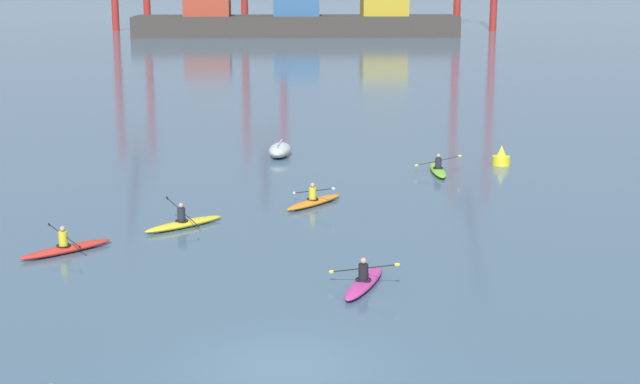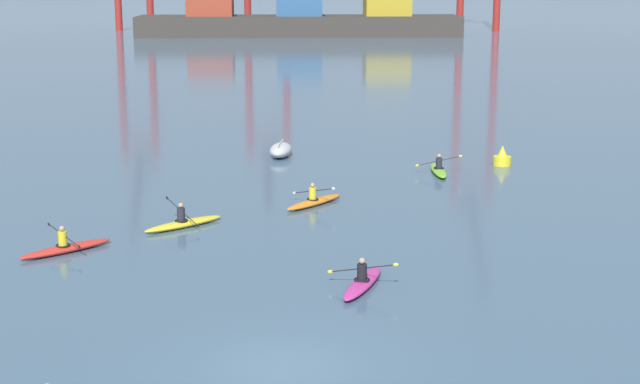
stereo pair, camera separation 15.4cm
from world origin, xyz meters
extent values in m
plane|color=#425B70|center=(0.00, 0.00, 0.00)|extent=(800.00, 800.00, 0.00)
cube|color=#38332D|center=(2.47, 127.28, 1.55)|extent=(49.68, 9.93, 3.10)
cube|color=#993823|center=(-11.19, 127.28, 4.68)|extent=(6.96, 6.95, 3.16)
cube|color=#2D5684|center=(2.47, 127.28, 4.93)|extent=(6.96, 6.95, 3.66)
cube|color=#B29323|center=(16.14, 127.28, 5.19)|extent=(6.96, 6.95, 4.17)
ellipsoid|color=beige|center=(-0.11, 27.24, 0.35)|extent=(1.44, 2.73, 0.70)
cube|color=beige|center=(-0.11, 27.24, 0.73)|extent=(0.32, 1.94, 0.06)
cylinder|color=yellow|center=(10.90, 24.54, 0.23)|extent=(0.90, 0.90, 0.45)
cone|color=yellow|center=(10.90, 24.54, 0.73)|extent=(0.50, 0.49, 0.55)
ellipsoid|color=#7ABC2D|center=(7.43, 22.74, 0.13)|extent=(0.68, 3.41, 0.26)
torus|color=black|center=(7.43, 22.64, 0.27)|extent=(0.50, 0.50, 0.05)
cylinder|color=#23232D|center=(7.43, 22.64, 0.51)|extent=(0.30, 0.30, 0.50)
sphere|color=tan|center=(7.43, 22.64, 0.86)|extent=(0.19, 0.19, 0.19)
cylinder|color=black|center=(7.43, 22.69, 0.61)|extent=(2.06, 0.08, 0.48)
ellipsoid|color=yellow|center=(6.41, 22.72, 0.39)|extent=(0.20, 0.04, 0.15)
ellipsoid|color=yellow|center=(8.46, 22.67, 0.83)|extent=(0.20, 0.04, 0.15)
ellipsoid|color=orange|center=(1.29, 16.55, 0.13)|extent=(2.67, 2.97, 0.26)
torus|color=black|center=(1.23, 16.47, 0.27)|extent=(0.69, 0.69, 0.05)
cylinder|color=gold|center=(1.23, 16.47, 0.51)|extent=(0.30, 0.30, 0.50)
sphere|color=tan|center=(1.23, 16.47, 0.86)|extent=(0.19, 0.19, 0.19)
cylinder|color=black|center=(1.26, 16.51, 0.61)|extent=(1.58, 1.36, 0.50)
ellipsoid|color=silver|center=(0.49, 17.18, 0.37)|extent=(0.18, 0.16, 0.15)
ellipsoid|color=silver|center=(2.04, 15.85, 0.85)|extent=(0.18, 0.16, 0.15)
ellipsoid|color=#C13384|center=(2.44, 6.02, 0.13)|extent=(1.80, 3.38, 0.26)
torus|color=black|center=(2.40, 5.93, 0.27)|extent=(0.64, 0.64, 0.05)
cylinder|color=black|center=(2.40, 5.93, 0.51)|extent=(0.30, 0.30, 0.50)
sphere|color=tan|center=(2.40, 5.93, 0.86)|extent=(0.19, 0.19, 0.19)
cylinder|color=black|center=(2.42, 5.97, 0.61)|extent=(1.93, 0.79, 0.47)
ellipsoid|color=yellow|center=(1.46, 6.35, 0.39)|extent=(0.20, 0.11, 0.15)
ellipsoid|color=yellow|center=(3.37, 5.60, 0.83)|extent=(0.20, 0.11, 0.15)
ellipsoid|color=yellow|center=(-3.72, 13.25, 0.13)|extent=(2.99, 2.65, 0.26)
torus|color=black|center=(-3.79, 13.18, 0.27)|extent=(0.69, 0.69, 0.05)
cylinder|color=#23232D|center=(-3.79, 13.18, 0.51)|extent=(0.30, 0.30, 0.50)
sphere|color=tan|center=(-3.79, 13.18, 0.86)|extent=(0.19, 0.19, 0.19)
cylinder|color=black|center=(-3.75, 13.22, 0.61)|extent=(1.31, 1.54, 0.74)
ellipsoid|color=black|center=(-4.39, 13.97, 0.96)|extent=(0.16, 0.18, 0.16)
ellipsoid|color=black|center=(-3.12, 12.46, 0.26)|extent=(0.16, 0.18, 0.16)
ellipsoid|color=red|center=(-7.39, 10.08, 0.13)|extent=(2.96, 2.68, 0.26)
torus|color=black|center=(-7.47, 10.01, 0.27)|extent=(0.69, 0.69, 0.05)
cylinder|color=gold|center=(-7.47, 10.01, 0.51)|extent=(0.30, 0.30, 0.50)
sphere|color=tan|center=(-7.47, 10.01, 0.86)|extent=(0.19, 0.19, 0.19)
cylinder|color=black|center=(-7.43, 10.05, 0.61)|extent=(1.38, 1.59, 0.41)
ellipsoid|color=black|center=(-8.11, 10.83, 0.80)|extent=(0.16, 0.17, 0.14)
ellipsoid|color=black|center=(-6.75, 9.27, 0.42)|extent=(0.16, 0.17, 0.14)
camera|label=1|loc=(-0.05, -21.17, 9.24)|focal=53.04mm
camera|label=2|loc=(0.11, -21.17, 9.24)|focal=53.04mm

